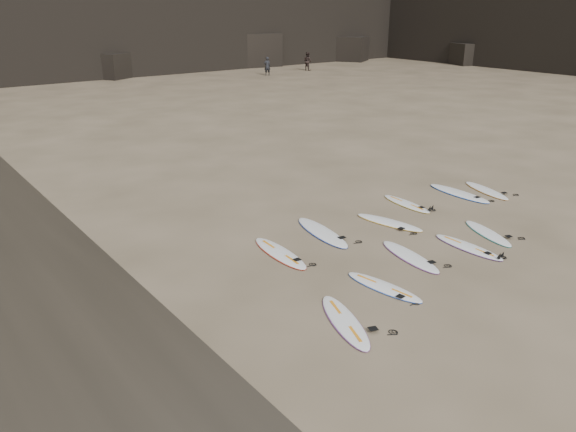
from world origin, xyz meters
The scene contains 14 objects.
ground centered at (0.00, 0.00, 0.00)m, with size 240.00×240.00×0.00m, color #897559.
surfboard_0 centered at (-4.10, -1.08, 0.04)m, with size 0.59×2.44×0.09m, color white.
surfboard_1 centered at (-2.20, -0.46, 0.04)m, with size 0.54×2.26×0.08m, color white.
surfboard_2 centered at (-0.28, 0.36, 0.04)m, with size 0.58×2.43×0.09m, color white.
surfboard_3 centered at (1.57, -0.23, 0.04)m, with size 0.56×2.33×0.08m, color white.
surfboard_4 centered at (2.95, 0.05, 0.04)m, with size 0.53×2.23×0.08m, color white.
surfboard_5 centered at (-3.07, 2.77, 0.05)m, with size 0.61×2.56×0.09m, color white.
surfboard_6 centered at (-1.11, 3.21, 0.05)m, with size 0.67×2.78×0.10m, color white.
surfboard_7 centered at (1.19, 2.53, 0.04)m, with size 0.58×2.41×0.09m, color white.
surfboard_8 centered at (3.02, 3.42, 0.04)m, with size 0.54×2.25×0.08m, color white.
surfboard_9 centered at (5.48, 3.01, 0.05)m, with size 0.66×2.74×0.10m, color white.
surfboard_10 centered at (6.60, 2.60, 0.04)m, with size 0.57×2.39×0.09m, color white.
person_a centered at (21.17, 37.66, 0.89)m, with size 0.65×0.43×1.79m, color black.
person_b centered at (27.14, 38.68, 0.94)m, with size 0.92×0.71×1.89m, color black.
Camera 1 is at (-11.72, -9.00, 6.72)m, focal length 35.00 mm.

